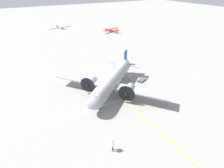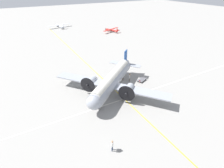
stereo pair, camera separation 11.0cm
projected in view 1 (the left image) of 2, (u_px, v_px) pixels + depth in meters
ground_plane at (112, 91)px, 34.35m from camera, size 300.00×300.00×0.00m
apron_line_eastwest at (115, 90)px, 34.64m from camera, size 120.00×0.16×0.01m
apron_line_northsouth at (121, 100)px, 31.85m from camera, size 0.16×120.00×0.01m
airliner_main at (111, 81)px, 32.73m from camera, size 18.86×17.57×5.80m
crew_foreground at (113, 145)px, 21.81m from camera, size 0.45×0.44×1.74m
passenger_boarding at (130, 77)px, 37.33m from camera, size 0.48×0.42×1.76m
ramp_agent at (123, 76)px, 37.60m from camera, size 0.38×0.46×1.62m
suitcase_near_door at (140, 81)px, 37.36m from camera, size 0.37×0.13×0.47m
baggage_cart at (142, 80)px, 37.88m from camera, size 1.91×2.48×0.56m
light_aircraft_distant at (111, 30)px, 74.58m from camera, size 6.89×8.92×1.82m
light_aircraft_taxiing at (59, 26)px, 81.32m from camera, size 8.39×11.16×2.12m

